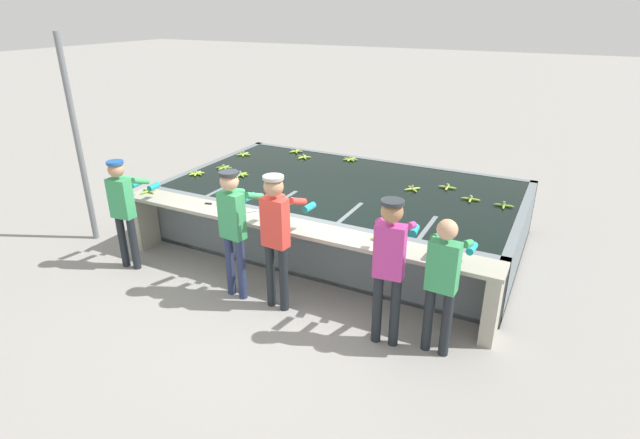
% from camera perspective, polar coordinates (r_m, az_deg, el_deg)
% --- Properties ---
extents(ground_plane, '(80.00, 80.00, 0.00)m').
position_cam_1_polar(ground_plane, '(6.77, -4.33, -8.25)').
color(ground_plane, gray).
rests_on(ground_plane, ground).
extents(wash_tank, '(5.45, 3.13, 0.90)m').
position_cam_1_polar(wash_tank, '(8.15, 2.87, 1.01)').
color(wash_tank, slate).
rests_on(wash_tank, ground).
extents(work_ledge, '(5.45, 0.45, 0.90)m').
position_cam_1_polar(work_ledge, '(6.62, -3.49, -2.45)').
color(work_ledge, '#A8A393').
rests_on(work_ledge, ground).
extents(worker_0, '(0.44, 0.73, 1.61)m').
position_cam_1_polar(worker_0, '(7.49, -21.52, 1.61)').
color(worker_0, '#1E2328').
rests_on(worker_0, ground).
extents(worker_1, '(0.46, 0.74, 1.71)m').
position_cam_1_polar(worker_1, '(6.31, -9.79, -0.27)').
color(worker_1, navy).
rests_on(worker_1, ground).
extents(worker_2, '(0.44, 0.74, 1.75)m').
position_cam_1_polar(worker_2, '(5.98, -4.96, -1.09)').
color(worker_2, '#1E2328').
rests_on(worker_2, ground).
extents(worker_3, '(0.45, 0.74, 1.73)m').
position_cam_1_polar(worker_3, '(5.36, 7.99, -4.39)').
color(worker_3, '#1E2328').
rests_on(worker_3, ground).
extents(worker_4, '(0.43, 0.72, 1.59)m').
position_cam_1_polar(worker_4, '(5.38, 13.89, -6.19)').
color(worker_4, '#1E2328').
rests_on(worker_4, ground).
extents(banana_bunch_floating_0, '(0.23, 0.23, 0.08)m').
position_cam_1_polar(banana_bunch_floating_0, '(7.86, 10.51, 3.47)').
color(banana_bunch_floating_0, '#9EC642').
rests_on(banana_bunch_floating_0, wash_tank).
extents(banana_bunch_floating_1, '(0.27, 0.27, 0.08)m').
position_cam_1_polar(banana_bunch_floating_1, '(9.69, -8.74, 7.39)').
color(banana_bunch_floating_1, '#9EC642').
rests_on(banana_bunch_floating_1, wash_tank).
extents(banana_bunch_floating_2, '(0.28, 0.28, 0.08)m').
position_cam_1_polar(banana_bunch_floating_2, '(7.55, 20.26, 1.53)').
color(banana_bunch_floating_2, '#75A333').
rests_on(banana_bunch_floating_2, wash_tank).
extents(banana_bunch_floating_3, '(0.28, 0.28, 0.08)m').
position_cam_1_polar(banana_bunch_floating_3, '(8.05, 14.35, 3.60)').
color(banana_bunch_floating_3, '#9EC642').
rests_on(banana_bunch_floating_3, wash_tank).
extents(banana_bunch_floating_4, '(0.28, 0.28, 0.08)m').
position_cam_1_polar(banana_bunch_floating_4, '(8.72, -13.98, 5.15)').
color(banana_bunch_floating_4, '#93BC3D').
rests_on(banana_bunch_floating_4, wash_tank).
extents(banana_bunch_floating_5, '(0.28, 0.28, 0.08)m').
position_cam_1_polar(banana_bunch_floating_5, '(9.28, 3.46, 6.90)').
color(banana_bunch_floating_5, '#8CB738').
rests_on(banana_bunch_floating_5, wash_tank).
extents(banana_bunch_floating_6, '(0.28, 0.28, 0.08)m').
position_cam_1_polar(banana_bunch_floating_6, '(7.64, 16.83, 2.26)').
color(banana_bunch_floating_6, '#93BC3D').
rests_on(banana_bunch_floating_6, wash_tank).
extents(banana_bunch_floating_7, '(0.27, 0.28, 0.08)m').
position_cam_1_polar(banana_bunch_floating_7, '(9.40, -1.89, 7.14)').
color(banana_bunch_floating_7, '#9EC642').
rests_on(banana_bunch_floating_7, wash_tank).
extents(banana_bunch_floating_8, '(0.27, 0.28, 0.08)m').
position_cam_1_polar(banana_bunch_floating_8, '(8.92, -10.94, 5.84)').
color(banana_bunch_floating_8, '#7FAD33').
rests_on(banana_bunch_floating_8, wash_tank).
extents(banana_bunch_floating_9, '(0.28, 0.27, 0.08)m').
position_cam_1_polar(banana_bunch_floating_9, '(9.80, -2.80, 7.81)').
color(banana_bunch_floating_9, '#93BC3D').
rests_on(banana_bunch_floating_9, wash_tank).
extents(banana_bunch_floating_10, '(0.28, 0.28, 0.08)m').
position_cam_1_polar(banana_bunch_floating_10, '(8.51, -9.10, 5.11)').
color(banana_bunch_floating_10, '#93BC3D').
rests_on(banana_bunch_floating_10, wash_tank).
extents(banana_bunch_ledge_0, '(0.28, 0.28, 0.08)m').
position_cam_1_polar(banana_bunch_ledge_0, '(8.06, -19.01, 3.09)').
color(banana_bunch_ledge_0, '#7FAD33').
rests_on(banana_bunch_ledge_0, work_ledge).
extents(banana_bunch_ledge_1, '(0.28, 0.28, 0.08)m').
position_cam_1_polar(banana_bunch_ledge_1, '(6.09, 7.05, -2.30)').
color(banana_bunch_ledge_1, '#7FAD33').
rests_on(banana_bunch_ledge_1, work_ledge).
extents(knife_0, '(0.23, 0.30, 0.02)m').
position_cam_1_polar(knife_0, '(6.93, -8.56, 0.81)').
color(knife_0, silver).
rests_on(knife_0, work_ledge).
extents(knife_1, '(0.35, 0.12, 0.02)m').
position_cam_1_polar(knife_1, '(7.31, -12.13, 1.74)').
color(knife_1, silver).
rests_on(knife_1, work_ledge).
extents(support_post_left, '(0.09, 0.09, 3.20)m').
position_cam_1_polar(support_post_left, '(8.53, -25.94, 7.87)').
color(support_post_left, slate).
rests_on(support_post_left, ground).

